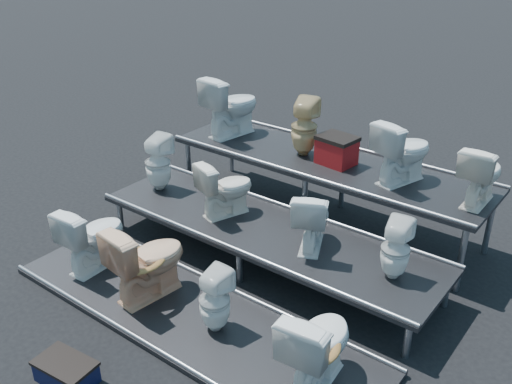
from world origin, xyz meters
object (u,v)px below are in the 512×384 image
Objects in this scene: toilet_1 at (147,260)px; toilet_11 at (481,174)px; toilet_2 at (215,300)px; toilet_10 at (403,151)px; toilet_8 at (231,106)px; toilet_3 at (317,344)px; toilet_4 at (158,163)px; toilet_6 at (312,218)px; step_stool at (66,373)px; toilet_0 at (93,236)px; toilet_7 at (396,249)px; toilet_5 at (226,188)px; toilet_9 at (304,127)px; red_crate at (337,152)px.

toilet_1 is 1.26× the size of toilet_11.
toilet_10 reaches higher than toilet_2.
toilet_3 is at bearing 148.82° from toilet_8.
toilet_4 is 3.04m from toilet_10.
step_stool is (-0.86, -2.57, -0.71)m from toilet_6.
toilet_11 is at bearing 54.80° from step_stool.
toilet_0 is 1.53× the size of step_stool.
step_stool is at bearing 48.80° from toilet_7.
toilet_8 is at bearing 102.48° from step_stool.
toilet_10 is (1.58, 1.30, 0.44)m from toilet_5.
toilet_9 reaches higher than toilet_2.
toilet_4 is 3.05m from step_stool.
toilet_10 is at bearing 0.14° from toilet_11.
toilet_5 reaches higher than toilet_3.
toilet_6 is at bearing -124.62° from toilet_1.
toilet_9 is at bearing -87.34° from toilet_1.
toilet_9 is (-0.72, 2.60, 0.84)m from toilet_2.
red_crate is (-1.42, 1.29, 0.24)m from toilet_7.
toilet_0 is 0.92× the size of toilet_1.
toilet_9 is at bearing -174.63° from red_crate.
toilet_7 is (3.00, 1.30, 0.32)m from toilet_0.
toilet_9 reaches higher than toilet_3.
toilet_3 is (1.14, 0.00, 0.07)m from toilet_2.
toilet_0 is 0.93× the size of toilet_8.
toilet_8 is at bearing -102.52° from toilet_4.
toilet_1 is 0.92m from toilet_2.
toilet_9 is (-0.96, 1.30, 0.44)m from toilet_6.
toilet_8 is (0.15, 1.30, 0.46)m from toilet_4.
toilet_4 is (-1.16, 1.30, 0.34)m from toilet_1.
toilet_6 reaches higher than toilet_7.
red_crate is (1.86, 1.29, 0.19)m from toilet_4.
toilet_8 is 4.26m from step_stool.
toilet_3 reaches higher than step_stool.
toilet_7 is at bearing 76.03° from toilet_11.
step_stool is at bearing 61.11° from toilet_11.
toilet_6 is (-0.90, 1.30, 0.34)m from toilet_3.
red_crate is 0.85× the size of step_stool.
toilet_1 is 1.34× the size of toilet_7.
toilet_7 is 2.36m from toilet_9.
toilet_6 reaches higher than toilet_0.
toilet_5 reaches higher than toilet_7.
toilet_11 is (2.48, 1.30, 0.40)m from toilet_5.
toilet_0 is at bearing 53.82° from toilet_9.
toilet_2 is 1.81m from toilet_7.
toilet_6 is at bearing -150.25° from toilet_0.
toilet_4 is 1.15× the size of toilet_7.
toilet_10 is at bearing -72.20° from toilet_7.
toilet_9 is (1.21, 0.00, -0.05)m from toilet_8.
toilet_9 is 0.54m from red_crate.
toilet_11 is 4.57m from step_stool.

